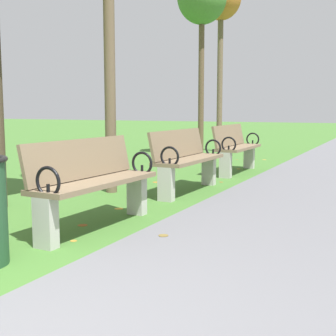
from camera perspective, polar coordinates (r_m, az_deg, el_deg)
park_bench_2 at (r=4.72m, az=-9.18°, el=-1.56°), size 0.53×1.62×0.90m
park_bench_3 at (r=6.73m, az=2.26°, el=1.14°), size 0.49×1.61×0.90m
park_bench_4 at (r=8.87m, az=8.28°, el=2.55°), size 0.48×1.60×0.90m
tree_5 at (r=13.57m, az=6.49°, el=19.48°), size 1.11×1.11×4.82m
scattered_leaves at (r=6.54m, az=-1.19°, el=-3.27°), size 5.06×10.31×0.02m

